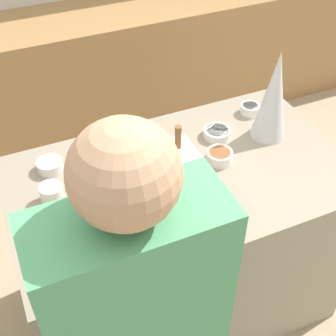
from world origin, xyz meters
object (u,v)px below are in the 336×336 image
object	(u,v)px
decorative_tree	(274,96)
cookbook	(118,163)
baking_tray	(167,203)
gingerbread_house	(167,179)
candy_bowl_far_left	(250,109)
candy_bowl_near_tray_right	(217,133)
mug	(52,194)
candy_bowl_far_right	(50,165)
candy_bowl_near_tray_left	(153,146)
candy_bowl_beside_tree	(219,156)

from	to	relation	value
decorative_tree	cookbook	world-z (taller)	decorative_tree
baking_tray	gingerbread_house	distance (m)	0.13
gingerbread_house	candy_bowl_far_left	distance (m)	0.73
candy_bowl_near_tray_right	decorative_tree	bearing A→B (deg)	-20.03
candy_bowl_near_tray_right	mug	xyz separation A→B (m)	(-0.77, -0.10, 0.02)
decorative_tree	candy_bowl_far_right	size ratio (longest dim) A/B	3.90
decorative_tree	cookbook	bearing A→B (deg)	174.06
candy_bowl_near_tray_left	mug	xyz separation A→B (m)	(-0.47, -0.13, 0.02)
gingerbread_house	decorative_tree	world-z (taller)	decorative_tree
candy_bowl_beside_tree	decorative_tree	bearing A→B (deg)	14.51
candy_bowl_near_tray_left	mug	bearing A→B (deg)	-164.59
baking_tray	candy_bowl_far_left	xyz separation A→B (m)	(0.60, 0.39, 0.02)
gingerbread_house	candy_bowl_far_right	xyz separation A→B (m)	(-0.37, 0.37, -0.11)
gingerbread_house	candy_bowl_near_tray_right	world-z (taller)	gingerbread_house
candy_bowl_far_right	candy_bowl_far_left	bearing A→B (deg)	1.15
baking_tray	mug	bearing A→B (deg)	154.19
candy_bowl_far_right	cookbook	size ratio (longest dim) A/B	0.51
candy_bowl_beside_tree	candy_bowl_far_left	xyz separation A→B (m)	(0.30, 0.25, -0.00)
candy_bowl_near_tray_left	candy_bowl_near_tray_right	bearing A→B (deg)	-5.02
candy_bowl_beside_tree	candy_bowl_near_tray_right	xyz separation A→B (m)	(0.07, 0.15, -0.01)
baking_tray	candy_bowl_near_tray_left	xyz separation A→B (m)	(0.07, 0.32, 0.02)
gingerbread_house	candy_bowl_near_tray_left	xyz separation A→B (m)	(0.07, 0.32, -0.11)
gingerbread_house	cookbook	bearing A→B (deg)	109.07
candy_bowl_beside_tree	candy_bowl_far_right	distance (m)	0.71
candy_bowl_beside_tree	candy_bowl_far_left	distance (m)	0.39
candy_bowl_far_left	mug	xyz separation A→B (m)	(-1.00, -0.20, 0.01)
baking_tray	candy_bowl_far_right	xyz separation A→B (m)	(-0.37, 0.37, 0.02)
mug	candy_bowl_near_tray_left	bearing A→B (deg)	15.41
mug	candy_bowl_far_left	bearing A→B (deg)	11.41
candy_bowl_near_tray_left	mug	distance (m)	0.49
gingerbread_house	cookbook	xyz separation A→B (m)	(-0.10, 0.29, -0.12)
gingerbread_house	baking_tray	bearing A→B (deg)	-151.24
baking_tray	candy_bowl_near_tray_right	xyz separation A→B (m)	(0.37, 0.30, 0.02)
mug	candy_bowl_beside_tree	bearing A→B (deg)	-3.96
candy_bowl_near_tray_left	candy_bowl_beside_tree	bearing A→B (deg)	-38.06
candy_bowl_near_tray_left	cookbook	size ratio (longest dim) A/B	0.47
decorative_tree	baking_tray	bearing A→B (deg)	-159.67
gingerbread_house	mug	bearing A→B (deg)	154.23
candy_bowl_beside_tree	candy_bowl_near_tray_left	xyz separation A→B (m)	(-0.23, 0.18, -0.01)
baking_tray	candy_bowl_far_right	bearing A→B (deg)	134.35
gingerbread_house	candy_bowl_far_right	world-z (taller)	gingerbread_house
gingerbread_house	candy_bowl_beside_tree	distance (m)	0.35
baking_tray	cookbook	distance (m)	0.31
candy_bowl_far_left	mug	bearing A→B (deg)	-168.59
candy_bowl_far_right	candy_bowl_near_tray_left	bearing A→B (deg)	-6.77
cookbook	candy_bowl_near_tray_right	bearing A→B (deg)	0.85
decorative_tree	candy_bowl_near_tray_left	world-z (taller)	decorative_tree
decorative_tree	mug	world-z (taller)	decorative_tree
decorative_tree	candy_bowl_near_tray_right	distance (m)	0.29
cookbook	mug	xyz separation A→B (m)	(-0.30, -0.10, 0.03)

